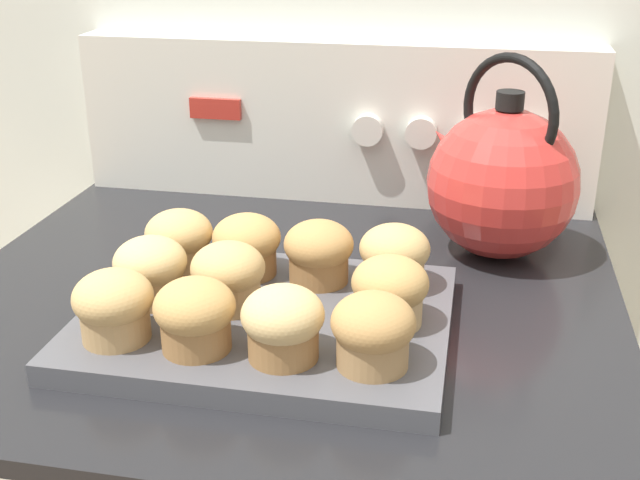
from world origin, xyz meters
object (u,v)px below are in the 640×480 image
muffin_r0_c3 (373,331)px  muffin_r1_c3 (390,291)px  muffin_r1_c0 (151,269)px  tea_kettle (502,180)px  muffin_r0_c0 (114,305)px  muffin_pan (266,321)px  muffin_r0_c2 (283,323)px  muffin_r0_c1 (195,315)px  muffin_r1_c1 (228,275)px  muffin_r2_c0 (179,240)px  muffin_r2_c2 (319,252)px  muffin_r2_c1 (247,245)px  muffin_r2_c3 (394,256)px

muffin_r0_c3 → muffin_r1_c3: size_ratio=1.00×
muffin_r1_c0 → tea_kettle: tea_kettle is taller
muffin_r0_c0 → muffin_pan: bearing=33.3°
muffin_r1_c0 → muffin_r0_c2: bearing=-27.8°
muffin_r0_c1 → tea_kettle: size_ratio=0.30×
muffin_r0_c0 → muffin_r0_c3: same height
muffin_r1_c1 → muffin_pan: bearing=-3.5°
muffin_r0_c3 → muffin_r2_c0: 0.28m
muffin_r2_c2 → tea_kettle: tea_kettle is taller
muffin_r0_c2 → muffin_r2_c1: 0.18m
muffin_r1_c0 → muffin_r2_c2: bearing=26.1°
muffin_r2_c2 → muffin_r2_c3: (0.08, 0.00, 0.00)m
muffin_r0_c0 → muffin_r2_c1: bearing=63.6°
muffin_r0_c0 → muffin_r1_c3: bearing=18.1°
muffin_r2_c3 → muffin_pan: bearing=-145.1°
muffin_r1_c1 → tea_kettle: (0.26, 0.24, 0.04)m
muffin_pan → muffin_r1_c1: bearing=176.5°
muffin_r2_c1 → muffin_r1_c1: bearing=-87.3°
muffin_r2_c0 → muffin_r0_c1: bearing=-65.0°
muffin_r2_c1 → tea_kettle: (0.26, 0.16, 0.04)m
muffin_r1_c0 → muffin_r2_c3: size_ratio=1.00×
muffin_r1_c3 → muffin_r2_c3: size_ratio=1.00×
tea_kettle → muffin_r0_c0: bearing=-137.0°
muffin_r2_c1 → muffin_r2_c2: same height
muffin_r1_c3 → tea_kettle: tea_kettle is taller
muffin_r1_c0 → muffin_r2_c2: size_ratio=1.00×
muffin_pan → muffin_r1_c3: muffin_r1_c3 is taller
muffin_r0_c2 → muffin_r2_c0: same height
muffin_r0_c1 → tea_kettle: tea_kettle is taller
muffin_r0_c2 → muffin_r2_c2: bearing=90.1°
muffin_r1_c0 → muffin_r1_c3: 0.24m
muffin_r1_c1 → muffin_r2_c0: (-0.08, 0.07, 0.00)m
muffin_r0_c1 → muffin_r2_c0: 0.17m
muffin_pan → muffin_r0_c3: muffin_r0_c3 is taller
muffin_r1_c1 → muffin_r2_c3: bearing=27.0°
muffin_r0_c2 → muffin_r2_c3: bearing=64.1°
muffin_r0_c3 → muffin_r1_c3: 0.08m
muffin_pan → muffin_r2_c1: 0.10m
muffin_r1_c0 → muffin_r1_c3: size_ratio=1.00×
muffin_r0_c3 → muffin_r2_c0: (-0.23, 0.15, 0.00)m
muffin_r0_c1 → muffin_r2_c3: size_ratio=1.00×
muffin_r0_c0 → muffin_r0_c2: 0.16m
muffin_r0_c0 → muffin_r0_c2: (0.16, -0.00, 0.00)m
muffin_r0_c2 → muffin_r2_c1: (-0.08, 0.16, 0.00)m
muffin_r0_c3 → muffin_r1_c1: 0.17m
muffin_r1_c1 → muffin_r2_c1: bearing=92.7°
muffin_r0_c1 → muffin_r0_c2: size_ratio=1.00×
muffin_r0_c0 → muffin_r2_c0: (0.00, 0.15, 0.00)m
muffin_r0_c1 → muffin_r1_c3: (0.16, 0.08, 0.00)m
muffin_r0_c1 → muffin_r0_c3: 0.16m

